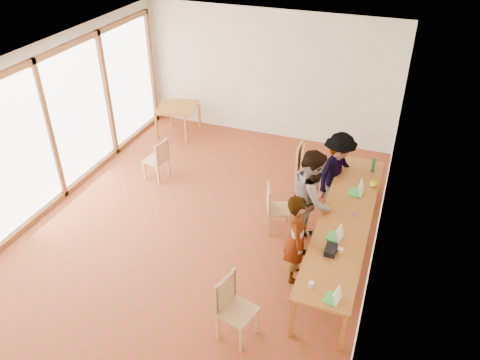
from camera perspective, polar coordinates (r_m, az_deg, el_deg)
name	(u,v)px	position (r m, az deg, el deg)	size (l,w,h in m)	color
ground	(200,228)	(8.53, -4.90, -5.87)	(8.00, 8.00, 0.00)	#9D3D26
wall_back	(269,75)	(11.09, 3.51, 12.62)	(6.00, 0.10, 3.00)	white
wall_front	(21,351)	(5.23, -25.19, -18.35)	(6.00, 0.10, 3.00)	white
wall_right	(384,192)	(7.09, 17.14, -1.43)	(0.10, 8.00, 3.00)	white
window_wall	(48,128)	(9.25, -22.37, 5.86)	(0.10, 8.00, 3.00)	white
ceiling	(190,66)	(7.06, -6.07, 13.64)	(6.00, 8.00, 0.04)	white
communal_table	(345,220)	(7.74, 12.70, -4.75)	(0.80, 4.00, 0.75)	#A66B24
side_table	(177,109)	(11.43, -7.64, 8.53)	(0.90, 0.90, 0.75)	#A66B24
chair_near	(231,301)	(6.43, -1.06, -14.58)	(0.55, 0.55, 0.51)	tan
chair_mid	(274,204)	(8.19, 4.15, -2.89)	(0.54, 0.54, 0.48)	tan
chair_far	(307,166)	(9.25, 8.16, 1.71)	(0.51, 0.51, 0.51)	tan
chair_empty	(304,162)	(9.36, 7.80, 2.25)	(0.46, 0.46, 0.52)	tan
chair_spare	(159,156)	(9.71, -9.86, 2.88)	(0.47, 0.47, 0.48)	tan
person_near	(297,239)	(7.14, 6.91, -7.12)	(0.56, 0.36, 1.52)	gray
person_mid	(312,199)	(7.77, 8.73, -2.31)	(0.87, 0.68, 1.80)	gray
person_far	(337,173)	(8.74, 11.78, 0.88)	(1.03, 0.59, 1.59)	gray
laptop_near	(334,297)	(6.30, 11.40, -13.82)	(0.23, 0.25, 0.18)	#3FD44D
laptop_mid	(336,235)	(7.23, 11.67, -6.59)	(0.25, 0.27, 0.20)	#3FD44D
laptop_far	(358,191)	(8.28, 14.17, -1.26)	(0.25, 0.28, 0.23)	#3FD44D
yellow_mug	(373,184)	(8.56, 15.96, -0.45)	(0.13, 0.13, 0.10)	#FDFF23
green_bottle	(373,165)	(8.95, 15.96, 1.78)	(0.07, 0.07, 0.28)	#206B42
clear_glass	(311,285)	(6.41, 8.67, -12.51)	(0.07, 0.07, 0.09)	silver
condiment_cup	(340,250)	(7.02, 12.14, -8.38)	(0.08, 0.08, 0.06)	white
pink_phone	(355,214)	(7.80, 13.86, -4.05)	(0.05, 0.10, 0.01)	#C6355B
black_pouch	(331,250)	(6.97, 11.00, -8.37)	(0.16, 0.26, 0.09)	black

